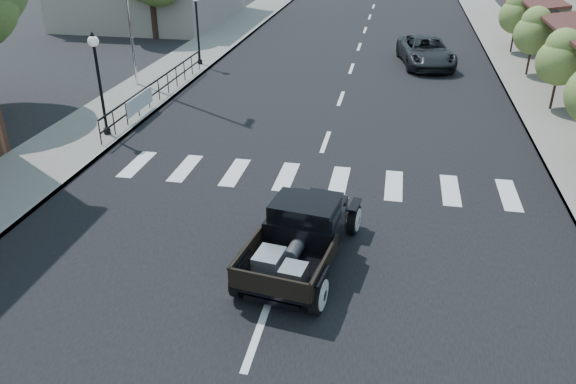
# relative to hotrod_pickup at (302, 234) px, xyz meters

# --- Properties ---
(ground) EXTENTS (120.00, 120.00, 0.00)m
(ground) POSITION_rel_hotrod_pickup_xyz_m (-0.41, 0.40, -0.76)
(ground) COLOR black
(ground) RESTS_ON ground
(road) EXTENTS (14.00, 80.00, 0.02)m
(road) POSITION_rel_hotrod_pickup_xyz_m (-0.41, 15.40, -0.75)
(road) COLOR black
(road) RESTS_ON ground
(road_markings) EXTENTS (12.00, 60.00, 0.06)m
(road_markings) POSITION_rel_hotrod_pickup_xyz_m (-0.41, 10.40, -0.76)
(road_markings) COLOR silver
(road_markings) RESTS_ON ground
(sidewalk_left) EXTENTS (3.00, 80.00, 0.15)m
(sidewalk_left) POSITION_rel_hotrod_pickup_xyz_m (-8.91, 15.40, -0.69)
(sidewalk_left) COLOR gray
(sidewalk_left) RESTS_ON ground
(sidewalk_right) EXTENTS (3.00, 80.00, 0.15)m
(sidewalk_right) POSITION_rel_hotrod_pickup_xyz_m (8.09, 15.40, -0.69)
(sidewalk_right) COLOR gray
(sidewalk_right) RESTS_ON ground
(railing) EXTENTS (0.08, 10.00, 1.00)m
(railing) POSITION_rel_hotrod_pickup_xyz_m (-7.71, 10.40, -0.11)
(railing) COLOR black
(railing) RESTS_ON sidewalk_left
(banner) EXTENTS (0.04, 2.20, 0.60)m
(banner) POSITION_rel_hotrod_pickup_xyz_m (-7.63, 8.40, -0.31)
(banner) COLOR silver
(banner) RESTS_ON sidewalk_left
(lamp_post_b) EXTENTS (0.36, 0.36, 3.52)m
(lamp_post_b) POSITION_rel_hotrod_pickup_xyz_m (-8.01, 6.40, 1.15)
(lamp_post_b) COLOR black
(lamp_post_b) RESTS_ON sidewalk_left
(lamp_post_c) EXTENTS (0.36, 0.36, 3.52)m
(lamp_post_c) POSITION_rel_hotrod_pickup_xyz_m (-8.01, 16.40, 1.15)
(lamp_post_c) COLOR black
(lamp_post_c) RESTS_ON sidewalk_left
(small_tree_c) EXTENTS (1.80, 1.80, 3.00)m
(small_tree_c) POSITION_rel_hotrod_pickup_xyz_m (7.89, 12.25, 0.89)
(small_tree_c) COLOR olive
(small_tree_c) RESTS_ON sidewalk_right
(small_tree_d) EXTENTS (1.80, 1.80, 3.01)m
(small_tree_d) POSITION_rel_hotrod_pickup_xyz_m (7.89, 17.42, 0.89)
(small_tree_d) COLOR olive
(small_tree_d) RESTS_ON sidewalk_right
(small_tree_e) EXTENTS (1.85, 1.85, 3.08)m
(small_tree_e) POSITION_rel_hotrod_pickup_xyz_m (7.89, 22.11, 0.93)
(small_tree_e) COLOR olive
(small_tree_e) RESTS_ON sidewalk_right
(hotrod_pickup) EXTENTS (2.67, 4.65, 1.53)m
(hotrod_pickup) POSITION_rel_hotrod_pickup_xyz_m (0.00, 0.00, 0.00)
(hotrod_pickup) COLOR black
(hotrod_pickup) RESTS_ON ground
(second_car) EXTENTS (3.16, 5.40, 1.41)m
(second_car) POSITION_rel_hotrod_pickup_xyz_m (3.20, 18.81, -0.06)
(second_car) COLOR black
(second_car) RESTS_ON ground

